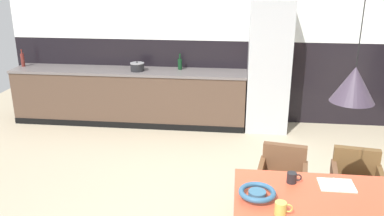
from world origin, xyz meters
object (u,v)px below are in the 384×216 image
Objects in this scene: refrigerator_column at (269,67)px; open_book at (336,185)px; mug_dark_espresso at (292,178)px; bottle_vinegar_dark at (180,64)px; fruit_bowl at (257,193)px; cooking_pot at (137,67)px; bottle_wine_green at (23,60)px; dining_table at (339,202)px; mug_glass_clear at (281,208)px; armchair_head_of_table at (283,172)px; armchair_corner_seat at (356,176)px; pendant_lamp_over_table_near at (354,84)px.

refrigerator_column reaches higher than open_book.
bottle_vinegar_dark is (-1.46, 3.28, 0.24)m from mug_dark_espresso.
fruit_bowl is at bearing -157.80° from open_book.
cooking_pot is 2.02m from bottle_wine_green.
bottle_wine_green reaches higher than open_book.
mug_dark_espresso reaches higher than dining_table.
mug_glass_clear reaches higher than open_book.
armchair_head_of_table is at bearing 71.87° from fruit_bowl.
refrigerator_column reaches higher than armchair_corner_seat.
bottle_wine_green is 2.70m from bottle_vinegar_dark.
fruit_bowl is 2.21× the size of mug_glass_clear.
cooking_pot is at bearing 127.52° from pendant_lamp_over_table_near.
pendant_lamp_over_table_near reaches higher than mug_glass_clear.
refrigerator_column is 2.53m from armchair_head_of_table.
refrigerator_column is at bearing 1.38° from cooking_pot.
refrigerator_column reaches higher than mug_dark_espresso.
fruit_bowl is (-0.29, -3.44, -0.26)m from refrigerator_column.
mug_dark_espresso is 0.11× the size of pendant_lamp_over_table_near.
cooking_pot is at bearing -164.96° from bottle_vinegar_dark.
fruit_bowl is 1.03× the size of open_book.
bottle_wine_green is at bearing -178.13° from bottle_vinegar_dark.
mug_glass_clear is 4.01m from bottle_vinegar_dark.
refrigerator_column reaches higher than fruit_bowl.
mug_glass_clear is 5.46m from bottle_wine_green.
bottle_vinegar_dark is at bearing 109.19° from mug_glass_clear.
fruit_bowl is 1.02× the size of bottle_wine_green.
armchair_head_of_table is (0.03, -2.47, -0.56)m from refrigerator_column.
refrigerator_column is at bearing 90.36° from mug_dark_espresso.
refrigerator_column is at bearing -5.22° from bottle_vinegar_dark.
mug_dark_espresso is at bearing 98.96° from armchair_head_of_table.
bottle_vinegar_dark is (-1.46, 2.60, 0.54)m from armchair_head_of_table.
armchair_head_of_table is 0.82m from open_book.
dining_table is 0.60m from mug_glass_clear.
bottle_wine_green reaches higher than cooking_pot.
open_book is (0.39, -3.16, -0.30)m from refrigerator_column.
cooking_pot is 0.85× the size of bottle_vinegar_dark.
armchair_head_of_table is at bearing 89.47° from mug_dark_espresso.
cooking_pot is at bearing 118.98° from mug_glass_clear.
refrigerator_column is at bearing -79.92° from armchair_head_of_table.
armchair_head_of_table is (-0.36, 0.87, -0.20)m from dining_table.
mug_dark_espresso is at bearing -55.43° from cooking_pot.
mug_glass_clear is at bearing -136.30° from open_book.
pendant_lamp_over_table_near is at bearing 34.54° from mug_glass_clear.
fruit_bowl is (-1.05, -0.94, 0.29)m from armchair_corner_seat.
mug_dark_espresso reaches higher than fruit_bowl.
open_book is at bearing 22.20° from fruit_bowl.
mug_dark_espresso is 0.44× the size of bottle_wine_green.
dining_table is 5.67× the size of fruit_bowl.
cooking_pot is (-2.13, 3.10, 0.21)m from mug_dark_espresso.
cooking_pot is at bearing 127.16° from dining_table.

